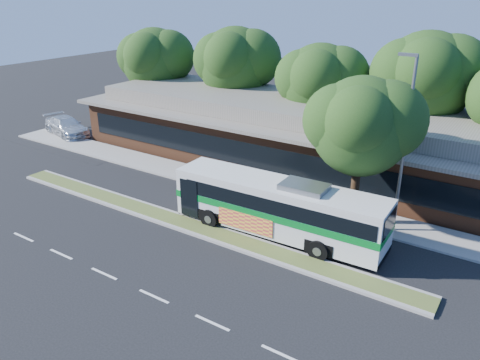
# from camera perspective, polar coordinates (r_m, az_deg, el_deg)

# --- Properties ---
(ground) EXTENTS (120.00, 120.00, 0.00)m
(ground) POSITION_cam_1_polar(r_m,az_deg,el_deg) (25.08, -7.66, -5.94)
(ground) COLOR black
(ground) RESTS_ON ground
(median_strip) EXTENTS (26.00, 1.10, 0.15)m
(median_strip) POSITION_cam_1_polar(r_m,az_deg,el_deg) (25.44, -6.78, -5.26)
(median_strip) COLOR #414D20
(median_strip) RESTS_ON ground
(sidewalk) EXTENTS (44.00, 2.60, 0.12)m
(sidewalk) POSITION_cam_1_polar(r_m,az_deg,el_deg) (29.64, 0.38, -0.95)
(sidewalk) COLOR gray
(sidewalk) RESTS_ON ground
(parking_lot) EXTENTS (14.00, 12.00, 0.01)m
(parking_lot) POSITION_cam_1_polar(r_m,az_deg,el_deg) (43.74, -17.19, 5.77)
(parking_lot) COLOR black
(parking_lot) RESTS_ON ground
(plaza_building) EXTENTS (33.20, 11.20, 4.45)m
(plaza_building) POSITION_cam_1_polar(r_m,az_deg,el_deg) (34.32, 6.42, 5.90)
(plaza_building) COLOR brown
(plaza_building) RESTS_ON ground
(lamp_post) EXTENTS (0.93, 0.18, 9.07)m
(lamp_post) POSITION_cam_1_polar(r_m,az_deg,el_deg) (24.05, 19.40, 4.39)
(lamp_post) COLOR slate
(lamp_post) RESTS_ON ground
(tree_bg_a) EXTENTS (6.47, 5.80, 8.63)m
(tree_bg_a) POSITION_cam_1_polar(r_m,az_deg,el_deg) (43.52, -9.81, 14.28)
(tree_bg_a) COLOR black
(tree_bg_a) RESTS_ON ground
(tree_bg_b) EXTENTS (6.69, 6.00, 9.00)m
(tree_bg_b) POSITION_cam_1_polar(r_m,az_deg,el_deg) (39.36, 0.10, 14.16)
(tree_bg_b) COLOR black
(tree_bg_b) RESTS_ON ground
(tree_bg_c) EXTENTS (6.24, 5.60, 8.26)m
(tree_bg_c) POSITION_cam_1_polar(r_m,az_deg,el_deg) (34.84, 10.42, 11.79)
(tree_bg_c) COLOR black
(tree_bg_c) RESTS_ON ground
(tree_bg_d) EXTENTS (6.91, 6.20, 9.37)m
(tree_bg_d) POSITION_cam_1_polar(r_m,az_deg,el_deg) (33.62, 22.51, 11.53)
(tree_bg_d) COLOR black
(tree_bg_d) RESTS_ON ground
(transit_bus) EXTENTS (11.21, 2.86, 3.13)m
(transit_bus) POSITION_cam_1_polar(r_m,az_deg,el_deg) (23.62, 4.73, -2.95)
(transit_bus) COLOR silver
(transit_bus) RESTS_ON ground
(sedan) EXTENTS (5.69, 3.36, 1.55)m
(sedan) POSITION_cam_1_polar(r_m,az_deg,el_deg) (43.02, -20.40, 6.15)
(sedan) COLOR silver
(sedan) RESTS_ON ground
(sidewalk_tree) EXTENTS (5.59, 5.01, 7.94)m
(sidewalk_tree) POSITION_cam_1_polar(r_m,az_deg,el_deg) (24.11, 15.49, 6.51)
(sidewalk_tree) COLOR black
(sidewalk_tree) RESTS_ON ground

